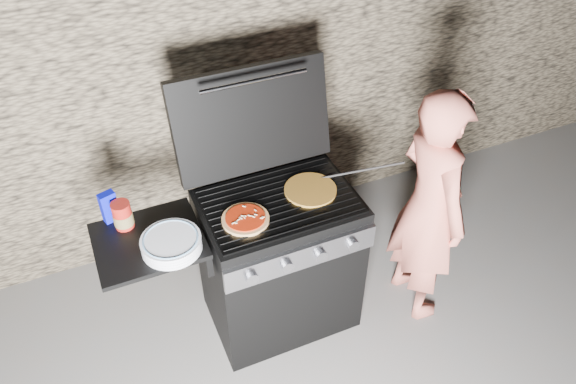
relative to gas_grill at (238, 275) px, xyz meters
name	(u,v)px	position (x,y,z in m)	size (l,w,h in m)	color
ground	(281,312)	(0.25, 0.00, -0.46)	(50.00, 50.00, 0.00)	#67615D
stone_wall	(215,102)	(0.25, 1.05, 0.44)	(8.00, 0.35, 1.80)	gray
gas_grill	(238,275)	(0.00, 0.00, 0.00)	(1.34, 0.79, 0.91)	black
pizza_topped	(245,218)	(0.04, -0.07, 0.47)	(0.23, 0.23, 0.03)	#CA8144
pizza_plain	(310,190)	(0.43, 0.00, 0.46)	(0.27, 0.27, 0.01)	gold
sauce_jar	(122,215)	(-0.50, 0.13, 0.52)	(0.09, 0.09, 0.14)	#A11B14
blue_carton	(109,207)	(-0.55, 0.20, 0.53)	(0.08, 0.04, 0.16)	#070EC3
plate_stack	(171,244)	(-0.33, -0.11, 0.48)	(0.28, 0.28, 0.06)	white
person	(429,208)	(1.05, -0.20, 0.28)	(0.54, 0.35, 1.47)	#E4725F
tongs	(361,170)	(0.72, 0.00, 0.50)	(0.01, 0.01, 0.47)	black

